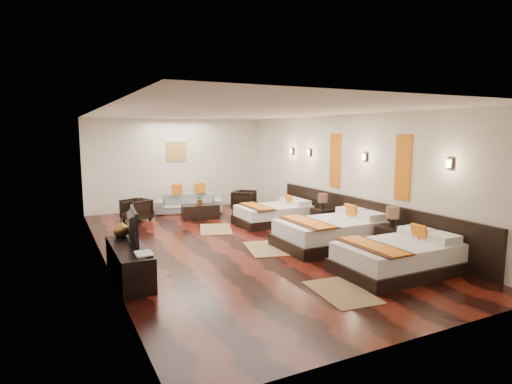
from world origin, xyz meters
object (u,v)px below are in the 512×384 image
tv (128,226)px  figurine (121,228)px  tv_console (129,263)px  table_plant (200,200)px  bed_near (399,257)px  nightstand_b (322,217)px  book (135,255)px  bed_mid (332,232)px  bed_far (275,214)px  sofa (189,203)px  nightstand_a (391,237)px  coffee_table (200,212)px  armchair_left (136,210)px  armchair_right (244,200)px

tv → figurine: 0.51m
tv_console → table_plant: size_ratio=6.66×
bed_near → nightstand_b: bearing=77.2°
tv → book: (-0.05, -0.83, -0.27)m
bed_mid → table_plant: (-1.56, 3.97, 0.24)m
bed_far → figurine: bearing=-155.1°
bed_near → sofa: (-1.57, 6.87, 0.01)m
nightstand_a → table_plant: (-2.30, 4.92, 0.21)m
nightstand_b → figurine: bearing=-170.3°
book → coffee_table: book is taller
bed_mid → figurine: bed_mid is taller
bed_mid → nightstand_b: bearing=62.0°
book → figurine: size_ratio=1.10×
nightstand_a → figurine: (-4.95, 1.51, 0.37)m
tv_console → armchair_left: armchair_left is taller
bed_near → coffee_table: bearing=105.1°
tv → armchair_right: bearing=-37.0°
armchair_left → armchair_right: 3.29m
bed_mid → book: bearing=-169.7°
book → sofa: bearing=65.4°
bed_mid → coffee_table: (-1.57, 3.93, -0.10)m
figurine → table_plant: figurine is taller
table_plant → armchair_left: bearing=164.1°
bed_mid → table_plant: size_ratio=8.36×
nightstand_b → armchair_left: size_ratio=1.35×
bed_near → nightstand_a: (0.75, 0.94, 0.06)m
nightstand_a → sofa: size_ratio=0.48×
coffee_table → bed_mid: bearing=-68.2°
figurine → bed_mid: bearing=-7.6°
nightstand_b → book: size_ratio=2.62×
bed_near → sofa: bearing=102.9°
tv → sofa: bearing=-21.6°
sofa → table_plant: size_ratio=7.22×
tv_console → armchair_left: size_ratio=2.72×
nightstand_a → nightstand_b: size_ratio=1.05×
bed_near → bed_mid: size_ratio=0.93×
book → sofa: size_ratio=0.17×
nightstand_a → tv_console: bearing=171.0°
tv_console → book: bearing=-90.0°
bed_mid → figurine: 4.26m
sofa → armchair_right: size_ratio=2.90×
nightstand_b → armchair_left: 4.99m
bed_near → bed_mid: bearing=89.9°
bed_far → coffee_table: bed_far is taller
tv → figurine: bearing=12.0°
bed_mid → tv_console: bearing=-177.8°
nightstand_b → bed_near: bearing=-102.8°
bed_near → tv_console: bearing=157.6°
bed_mid → table_plant: 4.27m
bed_far → figurine: 4.64m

